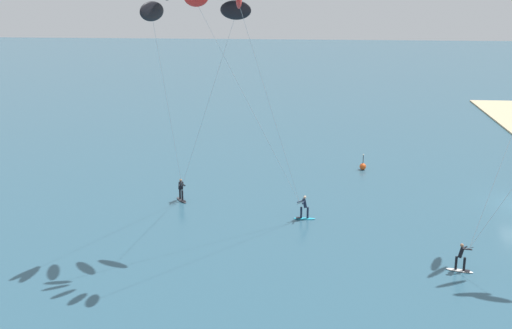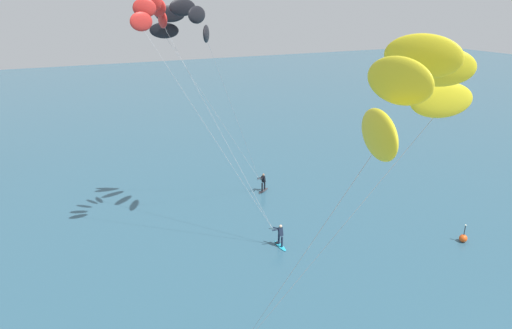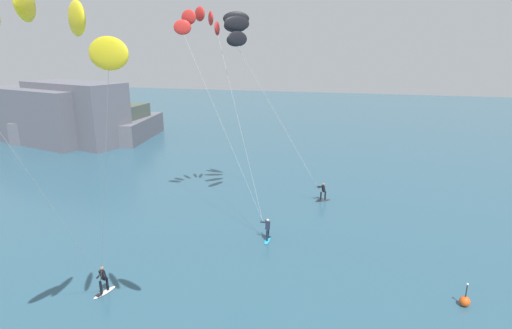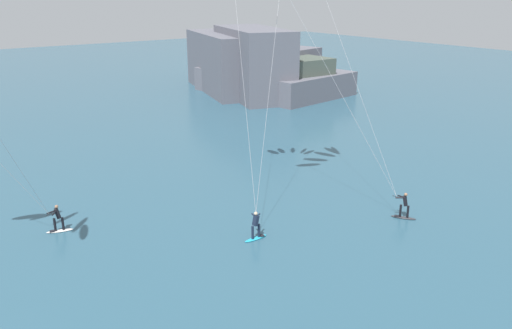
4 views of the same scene
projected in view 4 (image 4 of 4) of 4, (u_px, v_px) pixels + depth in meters
distant_headland at (255, 69)px, 69.94m from camera, size 24.27×18.08×8.80m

